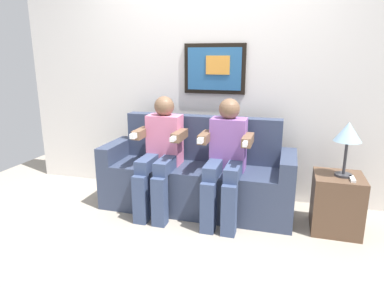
{
  "coord_description": "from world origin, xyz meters",
  "views": [
    {
      "loc": [
        0.83,
        -2.71,
        1.47
      ],
      "look_at": [
        0.0,
        0.15,
        0.7
      ],
      "focal_mm": 31.63,
      "sensor_mm": 36.0,
      "label": 1
    }
  ],
  "objects_px": {
    "person_on_right": "(226,156)",
    "side_table_right": "(336,203)",
    "couch": "(197,178)",
    "table_lamp": "(348,134)",
    "person_on_left": "(161,151)",
    "spare_remote_on_table": "(352,179)"
  },
  "relations": [
    {
      "from": "person_on_right",
      "to": "table_lamp",
      "type": "height_order",
      "value": "person_on_right"
    },
    {
      "from": "couch",
      "to": "table_lamp",
      "type": "height_order",
      "value": "table_lamp"
    },
    {
      "from": "person_on_left",
      "to": "table_lamp",
      "type": "distance_m",
      "value": 1.63
    },
    {
      "from": "person_on_right",
      "to": "side_table_right",
      "type": "height_order",
      "value": "person_on_right"
    },
    {
      "from": "person_on_left",
      "to": "person_on_right",
      "type": "height_order",
      "value": "same"
    },
    {
      "from": "couch",
      "to": "person_on_right",
      "type": "bearing_deg",
      "value": -28.22
    },
    {
      "from": "couch",
      "to": "side_table_right",
      "type": "distance_m",
      "value": 1.28
    },
    {
      "from": "couch",
      "to": "table_lamp",
      "type": "relative_size",
      "value": 4.02
    },
    {
      "from": "couch",
      "to": "person_on_left",
      "type": "distance_m",
      "value": 0.46
    },
    {
      "from": "person_on_left",
      "to": "table_lamp",
      "type": "bearing_deg",
      "value": 2.02
    },
    {
      "from": "couch",
      "to": "person_on_right",
      "type": "xyz_separation_m",
      "value": [
        0.31,
        -0.17,
        0.29
      ]
    },
    {
      "from": "person_on_left",
      "to": "person_on_right",
      "type": "xyz_separation_m",
      "value": [
        0.62,
        0.0,
        0.0
      ]
    },
    {
      "from": "person_on_right",
      "to": "table_lamp",
      "type": "relative_size",
      "value": 2.41
    },
    {
      "from": "couch",
      "to": "side_table_right",
      "type": "xyz_separation_m",
      "value": [
        1.28,
        -0.11,
        -0.06
      ]
    },
    {
      "from": "person_on_right",
      "to": "side_table_right",
      "type": "distance_m",
      "value": 1.03
    },
    {
      "from": "couch",
      "to": "person_on_right",
      "type": "height_order",
      "value": "person_on_right"
    },
    {
      "from": "couch",
      "to": "person_on_left",
      "type": "bearing_deg",
      "value": -151.79
    },
    {
      "from": "person_on_left",
      "to": "table_lamp",
      "type": "xyz_separation_m",
      "value": [
        1.61,
        0.06,
        0.25
      ]
    },
    {
      "from": "couch",
      "to": "person_on_right",
      "type": "distance_m",
      "value": 0.46
    },
    {
      "from": "couch",
      "to": "spare_remote_on_table",
      "type": "relative_size",
      "value": 14.23
    },
    {
      "from": "person_on_left",
      "to": "side_table_right",
      "type": "distance_m",
      "value": 1.63
    },
    {
      "from": "person_on_left",
      "to": "couch",
      "type": "bearing_deg",
      "value": 28.21
    }
  ]
}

